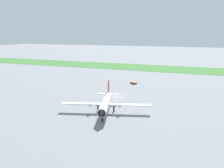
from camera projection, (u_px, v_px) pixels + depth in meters
ground_plane at (117, 96)px, 80.85m from camera, size 600.00×600.00×0.00m
grass_taxiway_strip at (153, 68)px, 145.12m from camera, size 360.00×28.00×0.08m
airplane_foreground_turboprop at (106, 103)px, 64.35m from camera, size 24.70×21.32×7.56m
baggage_cart_near_gate at (134, 83)px, 100.44m from camera, size 2.91×2.64×0.90m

